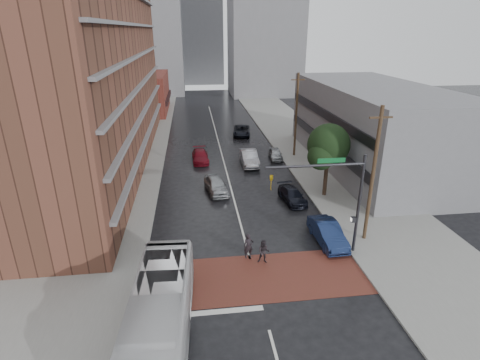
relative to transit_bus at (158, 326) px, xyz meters
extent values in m
plane|color=black|center=(5.50, 4.75, -1.62)|extent=(160.00, 160.00, 0.00)
cube|color=maroon|center=(5.50, 5.25, -1.61)|extent=(14.00, 5.00, 0.02)
cube|color=gray|center=(-6.00, 29.75, -1.54)|extent=(9.00, 90.00, 0.15)
cube|color=gray|center=(17.00, 29.75, -1.54)|extent=(9.00, 90.00, 0.15)
cube|color=brown|center=(-8.50, 28.75, 12.38)|extent=(10.00, 44.00, 28.00)
cube|color=brown|center=(-6.50, 58.75, 1.88)|extent=(8.00, 16.00, 7.00)
cube|color=slate|center=(22.00, 24.75, 2.88)|extent=(11.00, 26.00, 9.00)
cube|color=slate|center=(-8.50, 82.75, 14.38)|extent=(18.00, 16.00, 32.00)
cube|color=slate|center=(19.50, 76.75, 16.38)|extent=(16.00, 14.00, 36.00)
cube|color=slate|center=(5.50, 99.75, 10.38)|extent=(12.00, 10.00, 24.00)
cylinder|color=#332319|center=(14.00, 16.75, 0.38)|extent=(0.36, 0.36, 4.00)
sphere|color=black|center=(14.00, 16.75, 3.38)|extent=(3.80, 3.80, 3.80)
sphere|color=black|center=(13.10, 15.95, 2.58)|extent=(2.40, 2.40, 2.40)
sphere|color=black|center=(14.80, 17.55, 2.78)|extent=(2.60, 2.60, 2.60)
cylinder|color=#2D2D33|center=(12.80, 7.25, 1.98)|extent=(0.20, 0.20, 7.20)
cylinder|color=#2D2D33|center=(9.60, 7.25, 4.98)|extent=(6.40, 0.16, 0.16)
imported|color=gold|center=(6.80, 7.25, 3.98)|extent=(0.20, 0.16, 1.00)
cube|color=#0C5926|center=(10.60, 7.25, 5.28)|extent=(1.80, 0.05, 0.30)
cube|color=#2D2D33|center=(12.55, 7.25, 0.98)|extent=(0.30, 0.30, 0.35)
cylinder|color=#473321|center=(14.30, 8.75, 3.38)|extent=(0.26, 0.26, 10.00)
cube|color=#473321|center=(14.30, 8.75, 7.58)|extent=(1.60, 0.12, 0.12)
cylinder|color=#473321|center=(14.30, 28.75, 3.38)|extent=(0.26, 0.26, 10.00)
cube|color=#473321|center=(14.30, 28.75, 7.58)|extent=(1.60, 0.12, 0.12)
imported|color=silver|center=(0.00, 0.00, 0.00)|extent=(3.38, 11.77, 3.24)
imported|color=black|center=(5.42, 7.53, -0.71)|extent=(0.72, 0.53, 1.81)
imported|color=black|center=(6.34, 6.81, -0.79)|extent=(0.93, 0.80, 1.66)
imported|color=#989C9F|center=(4.00, 18.89, -0.86)|extent=(2.46, 4.66, 1.51)
imported|color=#B2B3BA|center=(8.31, 26.33, -0.78)|extent=(1.83, 5.12, 1.68)
imported|color=maroon|center=(2.77, 28.18, -0.96)|extent=(1.99, 4.62, 1.33)
imported|color=black|center=(9.17, 39.33, -0.90)|extent=(3.11, 5.44, 1.43)
imported|color=#142248|center=(11.44, 8.75, -0.85)|extent=(1.82, 4.72, 1.54)
imported|color=black|center=(10.70, 15.94, -1.01)|extent=(2.24, 4.37, 1.21)
imported|color=#9A9DA1|center=(11.80, 28.04, -1.00)|extent=(1.76, 3.76, 1.24)
camera|label=1|loc=(2.07, -14.05, 12.90)|focal=28.00mm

